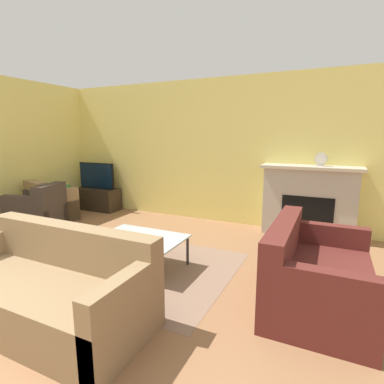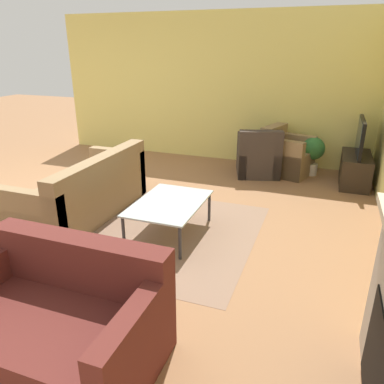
% 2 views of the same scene
% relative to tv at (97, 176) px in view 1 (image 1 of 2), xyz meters
% --- Properties ---
extents(wall_back, '(8.97, 0.06, 2.70)m').
position_rel_tv_xyz_m(wall_back, '(2.32, 0.33, 0.58)').
color(wall_back, '#EADB72').
rests_on(wall_back, ground_plane).
extents(area_rug, '(2.28, 1.95, 0.00)m').
position_rel_tv_xyz_m(area_rug, '(2.63, -2.09, -0.77)').
color(area_rug, '#896B56').
rests_on(area_rug, ground_plane).
extents(fireplace, '(1.55, 0.43, 1.17)m').
position_rel_tv_xyz_m(fireplace, '(4.43, 0.11, -0.16)').
color(fireplace, '#B2A899').
rests_on(fireplace, ground_plane).
extents(tv_stand, '(0.99, 0.44, 0.48)m').
position_rel_tv_xyz_m(tv_stand, '(0.00, 0.00, -0.53)').
color(tv_stand, '#2D2319').
rests_on(tv_stand, ground_plane).
extents(tv, '(0.93, 0.06, 0.57)m').
position_rel_tv_xyz_m(tv, '(0.00, 0.00, 0.00)').
color(tv, black).
rests_on(tv, tv_stand).
extents(couch_sectional, '(1.98, 0.87, 0.82)m').
position_rel_tv_xyz_m(couch_sectional, '(2.51, -3.38, -0.48)').
color(couch_sectional, '#8C704C').
rests_on(couch_sectional, ground_plane).
extents(couch_loveseat, '(0.92, 1.44, 0.82)m').
position_rel_tv_xyz_m(couch_loveseat, '(4.67, -2.09, -0.48)').
color(couch_loveseat, '#5B231E').
rests_on(couch_loveseat, ground_plane).
extents(armchair_by_window, '(0.96, 0.90, 0.82)m').
position_rel_tv_xyz_m(armchair_by_window, '(0.05, -1.56, -0.47)').
color(armchair_by_window, '#3D332D').
rests_on(armchair_by_window, ground_plane).
extents(armchair_accent, '(0.86, 0.92, 0.82)m').
position_rel_tv_xyz_m(armchair_accent, '(-0.15, -1.13, -0.47)').
color(armchair_accent, '#8C704C').
rests_on(armchair_accent, ground_plane).
extents(coffee_table, '(1.08, 0.75, 0.40)m').
position_rel_tv_xyz_m(coffee_table, '(2.63, -2.12, -0.40)').
color(coffee_table, '#333338').
rests_on(coffee_table, ground_plane).
extents(potted_plant, '(0.38, 0.38, 0.66)m').
position_rel_tv_xyz_m(potted_plant, '(-0.24, -0.68, -0.35)').
color(potted_plant, beige).
rests_on(potted_plant, ground_plane).
extents(mantel_clock, '(0.19, 0.07, 0.22)m').
position_rel_tv_xyz_m(mantel_clock, '(4.57, 0.12, 0.52)').
color(mantel_clock, beige).
rests_on(mantel_clock, fireplace).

